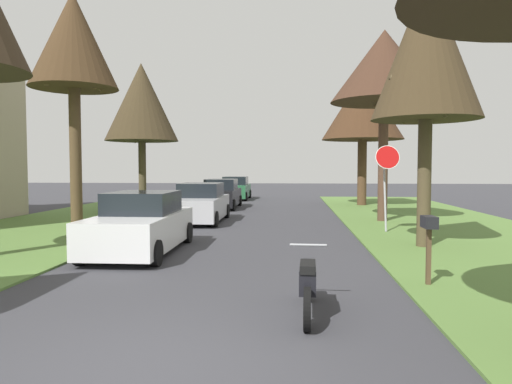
# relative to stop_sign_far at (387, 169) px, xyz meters

# --- Properties ---
(ground_plane) EXTENTS (120.00, 120.00, 0.00)m
(ground_plane) POSITION_rel_stop_sign_far_xyz_m (-4.74, -11.13, -2.15)
(ground_plane) COLOR #38383D
(stop_sign_far) EXTENTS (0.81, 0.73, 2.91)m
(stop_sign_far) POSITION_rel_stop_sign_far_xyz_m (0.00, 0.00, 0.00)
(stop_sign_far) COLOR #9EA0A5
(stop_sign_far) RESTS_ON grass_verge_right
(street_tree_right_mid_a) EXTENTS (2.92, 2.92, 7.39)m
(street_tree_right_mid_a) POSITION_rel_stop_sign_far_xyz_m (0.44, -2.89, 3.27)
(street_tree_right_mid_a) COLOR #4D402A
(street_tree_right_mid_a) RESTS_ON grass_verge_right
(street_tree_right_mid_b) EXTENTS (4.27, 4.27, 7.67)m
(street_tree_right_mid_b) POSITION_rel_stop_sign_far_xyz_m (0.49, 3.29, 4.08)
(street_tree_right_mid_b) COLOR brown
(street_tree_right_mid_b) RESTS_ON grass_verge_right
(street_tree_right_far) EXTENTS (4.65, 4.65, 7.51)m
(street_tree_right_far) POSITION_rel_stop_sign_far_xyz_m (0.83, 11.32, 3.48)
(street_tree_right_far) COLOR #513724
(street_tree_right_far) RESTS_ON grass_verge_right
(street_tree_left_mid_b) EXTENTS (3.03, 3.03, 8.26)m
(street_tree_left_mid_b) POSITION_rel_stop_sign_far_xyz_m (-10.77, -0.10, 4.38)
(street_tree_left_mid_b) COLOR brown
(street_tree_left_mid_b) RESTS_ON grass_verge_left
(street_tree_left_far) EXTENTS (3.53, 3.53, 7.24)m
(street_tree_left_far) POSITION_rel_stop_sign_far_xyz_m (-10.52, 6.43, 3.21)
(street_tree_left_far) COLOR #4B412B
(street_tree_left_far) RESTS_ON grass_verge_left
(parked_sedan_white) EXTENTS (1.98, 4.42, 1.57)m
(parked_sedan_white) POSITION_rel_stop_sign_far_xyz_m (-7.09, -4.15, -1.42)
(parked_sedan_white) COLOR white
(parked_sedan_white) RESTS_ON ground
(parked_sedan_silver) EXTENTS (1.98, 4.42, 1.57)m
(parked_sedan_silver) POSITION_rel_stop_sign_far_xyz_m (-6.90, 2.73, -1.42)
(parked_sedan_silver) COLOR #BCBCC1
(parked_sedan_silver) RESTS_ON ground
(parked_sedan_black) EXTENTS (1.98, 4.42, 1.57)m
(parked_sedan_black) POSITION_rel_stop_sign_far_xyz_m (-7.07, 9.25, -1.42)
(parked_sedan_black) COLOR black
(parked_sedan_black) RESTS_ON ground
(parked_sedan_green) EXTENTS (1.98, 4.42, 1.57)m
(parked_sedan_green) POSITION_rel_stop_sign_far_xyz_m (-7.14, 16.24, -1.42)
(parked_sedan_green) COLOR #28663D
(parked_sedan_green) RESTS_ON ground
(parked_motorcycle) EXTENTS (0.60, 2.05, 0.97)m
(parked_motorcycle) POSITION_rel_stop_sign_far_xyz_m (-2.91, -9.02, -1.67)
(parked_motorcycle) COLOR black
(parked_motorcycle) RESTS_ON ground
(curbside_mailbox) EXTENTS (0.22, 0.44, 1.27)m
(curbside_mailbox) POSITION_rel_stop_sign_far_xyz_m (-0.63, -7.20, -1.09)
(curbside_mailbox) COLOR brown
(curbside_mailbox) RESTS_ON grass_verge_right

